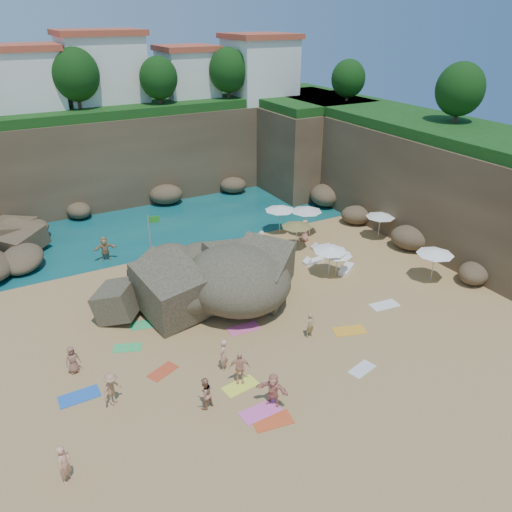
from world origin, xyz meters
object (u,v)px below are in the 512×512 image
parasol_0 (277,248)px  parasol_2 (306,209)px  flag_pole (152,236)px  person_stand_3 (281,290)px  person_stand_5 (105,248)px  person_stand_6 (223,355)px  person_stand_4 (305,231)px  person_stand_1 (205,394)px  parasol_1 (280,208)px  rock_outcrop (185,299)px  lounger_0 (313,261)px  person_stand_2 (261,240)px  person_stand_0 (65,464)px

parasol_0 → parasol_2: (5.36, 4.38, 0.43)m
flag_pole → person_stand_3: bearing=-54.4°
person_stand_5 → person_stand_6: size_ratio=1.03×
person_stand_4 → person_stand_1: bearing=-112.6°
parasol_2 → parasol_1: bearing=141.0°
person_stand_3 → parasol_0: bearing=-31.6°
parasol_1 → person_stand_5: bearing=172.4°
flag_pole → parasol_2: (12.85, 0.12, -0.45)m
rock_outcrop → parasol_0: parasol_0 is taller
parasol_1 → person_stand_5: 13.98m
parasol_1 → lounger_0: parasol_1 is taller
lounger_0 → person_stand_2: bearing=116.4°
person_stand_5 → person_stand_1: bearing=-84.3°
parasol_2 → person_stand_2: parasol_2 is taller
parasol_1 → person_stand_3: bearing=-120.9°
parasol_1 → parasol_0: bearing=-122.8°
lounger_0 → person_stand_3: 5.89m
person_stand_0 → person_stand_1: (6.30, 1.08, -0.06)m
parasol_2 → flag_pole: bearing=-179.5°
person_stand_1 → person_stand_4: (14.37, 13.26, 0.07)m
flag_pole → person_stand_4: size_ratio=2.31×
flag_pole → parasol_1: size_ratio=1.67×
rock_outcrop → person_stand_0: bearing=-130.5°
parasol_1 → person_stand_2: bearing=-144.0°
parasol_0 → person_stand_0: size_ratio=1.15×
person_stand_2 → person_stand_3: (-2.66, -7.21, 0.01)m
flag_pole → person_stand_0: 17.69m
parasol_0 → person_stand_3: 4.18m
parasol_2 → person_stand_3: size_ratio=1.65×
rock_outcrop → flag_pole: flag_pole is taller
parasol_2 → person_stand_5: (-15.46, 3.20, -1.28)m
rock_outcrop → lounger_0: bearing=1.4°
lounger_0 → person_stand_5: bearing=146.3°
person_stand_1 → person_stand_3: size_ratio=1.07×
person_stand_0 → person_stand_3: 16.13m
parasol_0 → person_stand_0: bearing=-145.6°
person_stand_4 → person_stand_5: 15.23m
rock_outcrop → person_stand_3: rock_outcrop is taller
rock_outcrop → person_stand_1: (-2.72, -9.49, 0.82)m
person_stand_0 → person_stand_3: bearing=-24.2°
person_stand_5 → rock_outcrop: bearing=-65.0°
parasol_0 → parasol_1: size_ratio=0.82×
parasol_1 → person_stand_0: (-19.86, -16.79, -1.26)m
flag_pole → parasol_2: bearing=0.5°
rock_outcrop → parasol_2: size_ratio=3.63×
person_stand_1 → parasol_1: bearing=-147.9°
flag_pole → parasol_1: 11.29m
parasol_0 → lounger_0: 3.37m
parasol_1 → lounger_0: size_ratio=1.50×
parasol_1 → person_stand_3: parasol_1 is taller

